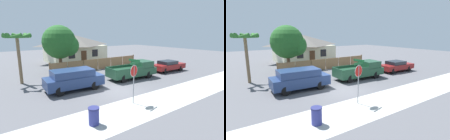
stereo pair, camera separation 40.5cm
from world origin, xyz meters
TOP-DOWN VIEW (x-y plane):
  - ground_plane at (0.00, 0.00)m, footprint 80.00×80.00m
  - sidewalk_strip at (0.00, -3.60)m, footprint 36.00×3.20m
  - wooden_fence at (2.92, 8.01)m, footprint 12.35×0.12m
  - house at (3.38, 16.17)m, footprint 9.32×7.10m
  - oak_tree at (-1.27, 9.33)m, footprint 4.13×3.93m
  - palm_tree at (-6.20, 6.73)m, footprint 2.33×2.52m
  - red_suv at (-2.96, 2.12)m, footprint 4.81×2.25m
  - orange_pickup at (3.71, 2.11)m, footprint 5.31×2.31m
  - parked_sedan at (9.51, 2.12)m, footprint 4.53×1.98m
  - stop_sign at (-0.88, -2.86)m, footprint 0.93×0.83m
  - trash_bin at (-4.44, -3.75)m, footprint 0.59×0.59m

SIDE VIEW (x-z plane):
  - ground_plane at x=0.00m, z-range 0.00..0.00m
  - sidewalk_strip at x=0.00m, z-range 0.00..0.01m
  - trash_bin at x=-4.44m, z-range 0.01..0.94m
  - parked_sedan at x=9.51m, z-range 0.04..1.35m
  - wooden_fence at x=2.92m, z-range -0.05..1.45m
  - orange_pickup at x=3.71m, z-range -0.02..1.73m
  - red_suv at x=-2.96m, z-range 0.08..1.82m
  - stop_sign at x=-0.88m, z-range 0.53..3.54m
  - house at x=3.38m, z-range 0.08..4.38m
  - oak_tree at x=-1.27m, z-range 0.72..6.29m
  - palm_tree at x=-6.20m, z-range 1.64..6.31m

